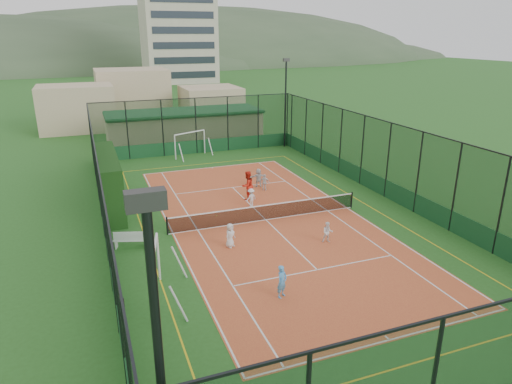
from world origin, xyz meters
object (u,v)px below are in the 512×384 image
Objects in this scene: apartment_tower at (177,11)px; child_far_back at (258,178)px; futsal_goal_far at (190,144)px; child_near_mid at (282,281)px; clubhouse at (185,126)px; white_bench at (131,239)px; futsal_goal_near at (156,276)px; child_near_left at (230,235)px; child_near_right at (328,232)px; child_far_right at (265,182)px; floodlight_ne at (285,104)px; coach at (247,185)px; child_far_left at (251,198)px.

apartment_tower is 78.06m from child_far_back.
futsal_goal_far is 24.04m from child_near_mid.
white_bench is (-7.80, -22.98, -1.08)m from clubhouse.
white_bench is 5.39m from futsal_goal_near.
child_near_mid is at bearing -118.28° from child_near_left.
child_far_right is at bearing 109.24° from child_near_right.
child_near_right is 8.96m from child_far_right.
futsal_goal_near is 23.33m from futsal_goal_far.
child_near_left is (4.76, -1.68, 0.15)m from white_bench.
floodlight_ne is at bearing 65.05° from white_bench.
child_near_mid reaches higher than child_near_right.
child_near_mid reaches higher than child_far_back.
futsal_goal_far is at bearing -111.39° from coach.
floodlight_ne is 27.09m from child_near_mid.
child_near_right is (9.69, -2.95, 0.08)m from white_bench.
clubhouse is at bearing -112.12° from child_far_left.
child_far_left is (7.75, 3.38, 0.11)m from white_bench.
child_near_right is 0.95× the size of child_far_left.
apartment_tower is at bearing 87.02° from floodlight_ne.
floodlight_ne reaches higher than child_far_left.
apartment_tower is at bearing -65.86° from child_far_right.
apartment_tower reaches higher than child_near_right.
futsal_goal_near reaches higher than futsal_goal_far.
clubhouse is at bearing 89.31° from white_bench.
clubhouse is 7.92× the size of coach.
clubhouse is at bearing 48.39° from child_near_left.
child_near_right is at bearing 85.13° from child_far_left.
child_far_left is (2.98, 5.06, -0.05)m from child_near_left.
coach reaches higher than child_far_left.
futsal_goal_near is at bearing -130.45° from futsal_goal_far.
futsal_goal_far is 2.81× the size of child_far_left.
floodlight_ne reaches higher than futsal_goal_near.
child_near_left is at bearing -121.14° from floodlight_ne.
futsal_goal_near is at bearing 59.63° from child_far_back.
child_far_right is (0.02, 8.96, 0.02)m from child_near_right.
white_bench is 1.56× the size of child_near_right.
futsal_goal_far reaches higher than child_near_right.
clubhouse is 11.40× the size of child_far_back.
apartment_tower is 68.58m from futsal_goal_far.
futsal_goal_far reaches higher than child_near_left.
child_near_mid is (0.58, -5.24, 0.07)m from child_near_left.
futsal_goal_near is at bearing -104.50° from clubhouse.
child_far_right is at bearing -97.46° from apartment_tower.
coach is at bearing 46.09° from child_near_mid.
futsal_goal_far reaches higher than child_near_mid.
child_near_left is (-15.04, -84.66, -14.35)m from apartment_tower.
child_far_right is (2.73, -11.05, -0.49)m from futsal_goal_far.
clubhouse reaches higher than child_near_left.
apartment_tower is at bearing 49.75° from child_near_mid.
child_far_right is 0.93m from child_far_back.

